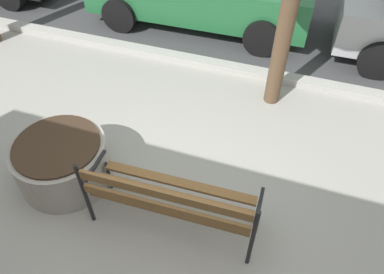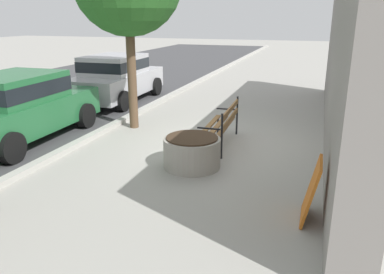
% 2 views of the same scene
% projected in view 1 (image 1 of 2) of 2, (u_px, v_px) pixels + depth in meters
% --- Properties ---
extents(ground_plane, '(80.00, 80.00, 0.00)m').
position_uv_depth(ground_plane, '(180.00, 216.00, 4.19)').
color(ground_plane, '#9E9B93').
extents(curb_stone, '(60.00, 0.20, 0.12)m').
position_uv_depth(curb_stone, '(240.00, 70.00, 6.06)').
color(curb_stone, '#B2AFA8').
rests_on(curb_stone, ground).
extents(park_bench, '(1.82, 0.59, 0.95)m').
position_uv_depth(park_bench, '(170.00, 199.00, 3.70)').
color(park_bench, brown).
rests_on(park_bench, ground).
extents(concrete_planter, '(1.10, 1.10, 0.60)m').
position_uv_depth(concrete_planter, '(63.00, 162.00, 4.36)').
color(concrete_planter, gray).
rests_on(concrete_planter, ground).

